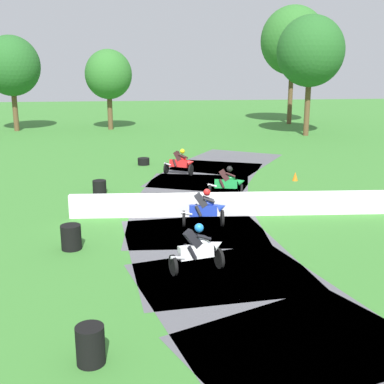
% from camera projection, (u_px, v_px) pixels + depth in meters
% --- Properties ---
extents(ground_plane, '(120.00, 120.00, 0.00)m').
position_uv_depth(ground_plane, '(191.00, 216.00, 19.24)').
color(ground_plane, '#38752D').
extents(track_asphalt, '(10.09, 30.16, 0.01)m').
position_uv_depth(track_asphalt, '(223.00, 215.00, 19.30)').
color(track_asphalt, '#515156').
rests_on(track_asphalt, ground).
extents(safety_barrier, '(18.98, 1.59, 0.90)m').
position_uv_depth(safety_barrier, '(314.00, 203.00, 19.36)').
color(safety_barrier, white).
rests_on(safety_barrier, ground).
extents(motorcycle_lead_red, '(1.72, 1.32, 1.43)m').
position_uv_depth(motorcycle_lead_red, '(180.00, 162.00, 26.22)').
color(motorcycle_lead_red, black).
rests_on(motorcycle_lead_red, ground).
extents(motorcycle_chase_green, '(1.71, 1.04, 1.43)m').
position_uv_depth(motorcycle_chase_green, '(228.00, 183.00, 21.81)').
color(motorcycle_chase_green, black).
rests_on(motorcycle_chase_green, ground).
extents(motorcycle_trailing_blue, '(1.70, 0.76, 1.42)m').
position_uv_depth(motorcycle_trailing_blue, '(205.00, 209.00, 17.87)').
color(motorcycle_trailing_blue, black).
rests_on(motorcycle_trailing_blue, ground).
extents(motorcycle_fourth_white, '(1.68, 1.04, 1.43)m').
position_uv_depth(motorcycle_fourth_white, '(198.00, 249.00, 14.03)').
color(motorcycle_fourth_white, black).
rests_on(motorcycle_fourth_white, ground).
extents(tire_stack_near, '(0.68, 0.68, 0.40)m').
position_uv_depth(tire_stack_near, '(144.00, 161.00, 28.77)').
color(tire_stack_near, black).
rests_on(tire_stack_near, ground).
extents(tire_stack_mid_a, '(0.62, 0.62, 0.60)m').
position_uv_depth(tire_stack_mid_a, '(99.00, 187.00, 22.48)').
color(tire_stack_mid_a, black).
rests_on(tire_stack_mid_a, ground).
extents(tire_stack_mid_b, '(0.64, 0.64, 0.80)m').
position_uv_depth(tire_stack_mid_b, '(71.00, 237.00, 15.72)').
color(tire_stack_mid_b, black).
rests_on(tire_stack_mid_b, ground).
extents(tire_stack_far, '(0.57, 0.57, 0.80)m').
position_uv_depth(tire_stack_far, '(90.00, 345.00, 9.72)').
color(tire_stack_far, black).
rests_on(tire_stack_far, ground).
extents(traffic_cone, '(0.28, 0.28, 0.44)m').
position_uv_depth(traffic_cone, '(295.00, 176.00, 24.91)').
color(traffic_cone, orange).
rests_on(traffic_cone, ground).
extents(tree_far_left, '(6.03, 6.03, 10.94)m').
position_uv_depth(tree_far_left, '(293.00, 41.00, 46.15)').
color(tree_far_left, brown).
rests_on(tree_far_left, ground).
extents(tree_far_right, '(4.80, 4.80, 8.03)m').
position_uv_depth(tree_far_right, '(11.00, 66.00, 41.75)').
color(tree_far_right, brown).
rests_on(tree_far_right, ground).
extents(tree_mid_rise, '(5.27, 5.27, 9.41)m').
position_uv_depth(tree_mid_rise, '(310.00, 51.00, 38.75)').
color(tree_mid_rise, brown).
rests_on(tree_mid_rise, ground).
extents(tree_behind_barrier, '(4.06, 4.06, 6.92)m').
position_uv_depth(tree_behind_barrier, '(108.00, 75.00, 42.89)').
color(tree_behind_barrier, brown).
rests_on(tree_behind_barrier, ground).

